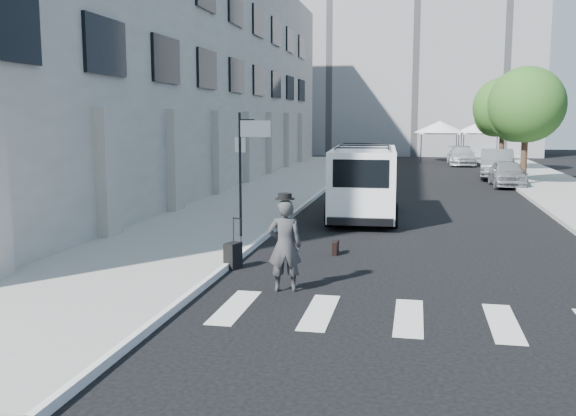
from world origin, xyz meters
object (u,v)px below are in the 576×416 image
at_px(businessman, 285,246).
at_px(parked_car_a, 507,173).
at_px(cargo_van, 364,182).
at_px(briefcase, 336,248).
at_px(suitcase, 233,255).
at_px(parked_car_c, 461,156).
at_px(parked_car_b, 497,164).

xyz_separation_m(businessman, parked_car_a, (7.11, 21.52, -0.26)).
xyz_separation_m(cargo_van, parked_car_a, (6.34, 11.38, -0.58)).
bearing_deg(parked_car_a, briefcase, -110.27).
height_order(businessman, parked_car_a, businessman).
distance_m(suitcase, parked_car_c, 35.25).
height_order(cargo_van, parked_car_b, cargo_van).
bearing_deg(businessman, briefcase, -110.67).
height_order(businessman, suitcase, businessman).
relative_size(businessman, briefcase, 4.30).
bearing_deg(parked_car_b, briefcase, -101.38).
height_order(businessman, cargo_van, cargo_van).
relative_size(parked_car_a, parked_car_c, 0.85).
xyz_separation_m(suitcase, parked_car_c, (7.40, 34.46, 0.37)).
bearing_deg(parked_car_c, parked_car_a, -85.72).
xyz_separation_m(cargo_van, parked_car_b, (6.34, 15.86, -0.42)).
bearing_deg(suitcase, parked_car_c, 95.60).
xyz_separation_m(briefcase, suitcase, (-2.17, -2.02, 0.14)).
bearing_deg(suitcase, parked_car_b, 88.02).
distance_m(parked_car_a, parked_car_c, 14.70).
bearing_deg(parked_car_c, suitcase, -102.92).
relative_size(briefcase, parked_car_c, 0.09).
bearing_deg(briefcase, suitcase, -135.06).
relative_size(parked_car_a, parked_car_b, 0.79).
height_order(cargo_van, parked_car_c, cargo_van).
relative_size(parked_car_b, parked_car_c, 1.08).
distance_m(businessman, briefcase, 3.84).
bearing_deg(parked_car_c, cargo_van, -101.76).
relative_size(briefcase, cargo_van, 0.07).
bearing_deg(parked_car_c, parked_car_b, -83.49).
xyz_separation_m(suitcase, cargo_van, (2.36, 8.44, 0.95)).
bearing_deg(cargo_van, businessman, -97.03).
height_order(suitcase, parked_car_c, parked_car_c).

